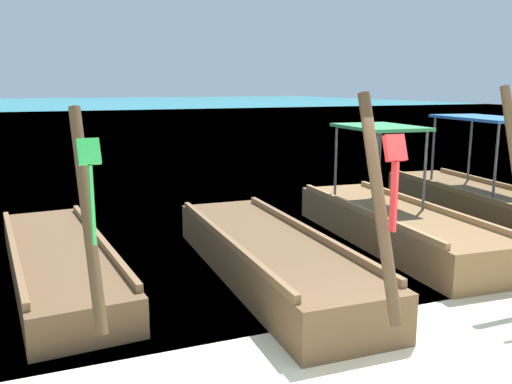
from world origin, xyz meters
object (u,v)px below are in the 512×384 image
(longtail_boat_green_ribbon, at_px, (60,262))
(longtail_boat_pink_ribbon, at_px, (506,209))
(longtail_boat_red_ribbon, at_px, (269,257))
(longtail_boat_turquoise_ribbon, at_px, (394,223))

(longtail_boat_green_ribbon, distance_m, longtail_boat_pink_ribbon, 8.41)
(longtail_boat_red_ribbon, distance_m, longtail_boat_pink_ribbon, 5.62)
(longtail_boat_red_ribbon, bearing_deg, longtail_boat_pink_ribbon, 9.01)
(longtail_boat_pink_ribbon, bearing_deg, longtail_boat_red_ribbon, -170.99)
(longtail_boat_red_ribbon, xyz_separation_m, longtail_boat_turquoise_ribbon, (2.77, 0.76, 0.06))
(longtail_boat_green_ribbon, bearing_deg, longtail_boat_turquoise_ribbon, -3.51)
(longtail_boat_red_ribbon, xyz_separation_m, longtail_boat_pink_ribbon, (5.55, 0.88, 0.05))
(longtail_boat_red_ribbon, distance_m, longtail_boat_turquoise_ribbon, 2.88)
(longtail_boat_green_ribbon, height_order, longtail_boat_pink_ribbon, longtail_boat_pink_ribbon)
(longtail_boat_turquoise_ribbon, height_order, longtail_boat_pink_ribbon, longtail_boat_turquoise_ribbon)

